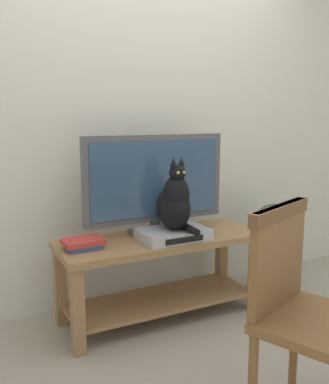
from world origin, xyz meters
name	(u,v)px	position (x,y,z in m)	size (l,w,h in m)	color
ground_plane	(206,349)	(0.00, 0.00, 0.00)	(12.00, 12.00, 0.00)	gray
back_wall	(138,107)	(0.00, 0.95, 1.40)	(7.00, 0.12, 2.80)	beige
tv_stand	(161,262)	(-0.05, 0.49, 0.38)	(1.35, 0.51, 0.56)	olive
tv	(155,182)	(-0.05, 0.57, 0.91)	(0.98, 0.20, 0.66)	#4C4C51
media_box	(173,234)	(0.00, 0.41, 0.59)	(0.43, 0.30, 0.07)	#ADADB2
cat	(175,202)	(0.00, 0.39, 0.80)	(0.19, 0.37, 0.46)	black
wooden_chair	(304,302)	(0.03, -0.69, 0.57)	(0.61, 0.61, 0.96)	brown
book_stack	(83,244)	(-0.57, 0.47, 0.59)	(0.24, 0.18, 0.06)	#33477A
potted_plant	(274,238)	(0.92, 0.50, 0.41)	(0.34, 0.34, 0.68)	#9E6B4C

